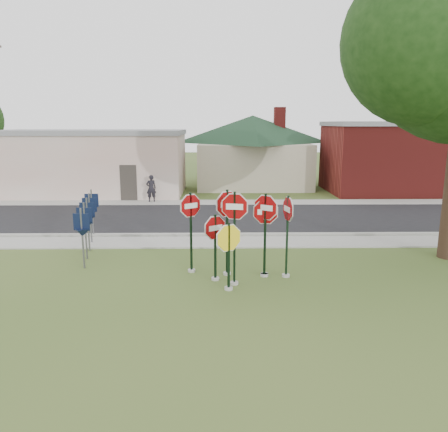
{
  "coord_description": "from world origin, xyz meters",
  "views": [
    {
      "loc": [
        -0.63,
        -11.18,
        4.66
      ],
      "look_at": [
        -0.44,
        2.0,
        1.84
      ],
      "focal_mm": 35.0,
      "sensor_mm": 36.0,
      "label": 1
    }
  ],
  "objects_px": {
    "stop_sign_center": "(235,225)",
    "stop_sign_left": "(215,240)",
    "stop_sign_yellow": "(229,249)",
    "pedestrian": "(151,188)"
  },
  "relations": [
    {
      "from": "stop_sign_center",
      "to": "stop_sign_yellow",
      "type": "distance_m",
      "value": 0.75
    },
    {
      "from": "stop_sign_center",
      "to": "stop_sign_left",
      "type": "height_order",
      "value": "stop_sign_center"
    },
    {
      "from": "stop_sign_center",
      "to": "pedestrian",
      "type": "xyz_separation_m",
      "value": [
        -4.42,
        13.54,
        -0.95
      ]
    },
    {
      "from": "stop_sign_center",
      "to": "stop_sign_left",
      "type": "xyz_separation_m",
      "value": [
        -0.56,
        0.38,
        -0.55
      ]
    },
    {
      "from": "stop_sign_yellow",
      "to": "stop_sign_left",
      "type": "height_order",
      "value": "stop_sign_left"
    },
    {
      "from": "stop_sign_yellow",
      "to": "pedestrian",
      "type": "height_order",
      "value": "stop_sign_yellow"
    },
    {
      "from": "stop_sign_center",
      "to": "pedestrian",
      "type": "relative_size",
      "value": 1.79
    },
    {
      "from": "stop_sign_center",
      "to": "stop_sign_left",
      "type": "bearing_deg",
      "value": 146.0
    },
    {
      "from": "pedestrian",
      "to": "stop_sign_yellow",
      "type": "bearing_deg",
      "value": 89.23
    },
    {
      "from": "stop_sign_yellow",
      "to": "stop_sign_left",
      "type": "distance_m",
      "value": 0.88
    }
  ]
}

